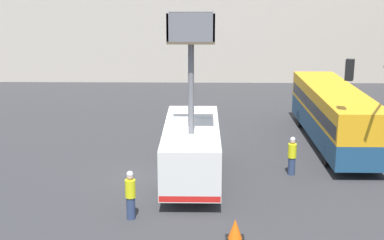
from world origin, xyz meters
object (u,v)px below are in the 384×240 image
Objects in this scene: city_bus at (333,112)px; traffic_cone_near_truck at (235,230)px; road_worker_near_truck at (130,195)px; utility_truck at (192,146)px; road_worker_directing at (292,156)px.

traffic_cone_near_truck is (-5.84, -11.14, -1.42)m from city_bus.
city_bus is 6.18× the size of road_worker_near_truck.
road_worker_near_truck is at bearing 118.74° from city_bus.
road_worker_directing is (4.48, 0.77, -0.68)m from utility_truck.
utility_truck reaches higher than city_bus.
utility_truck is 10.15× the size of traffic_cone_near_truck.
road_worker_directing is at bearing -56.03° from road_worker_near_truck.
city_bus is at bearing 62.33° from traffic_cone_near_truck.
city_bus reaches higher than traffic_cone_near_truck.
traffic_cone_near_truck is at bearing -37.04° from road_worker_directing.
road_worker_directing is 2.44× the size of traffic_cone_near_truck.
road_worker_directing is at bearing 65.33° from traffic_cone_near_truck.
road_worker_directing is at bearing 132.20° from city_bus.
city_bus reaches higher than road_worker_directing.
utility_truck reaches higher than road_worker_directing.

